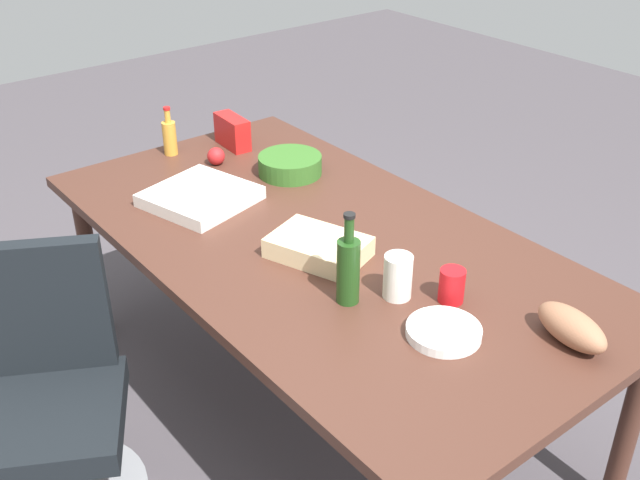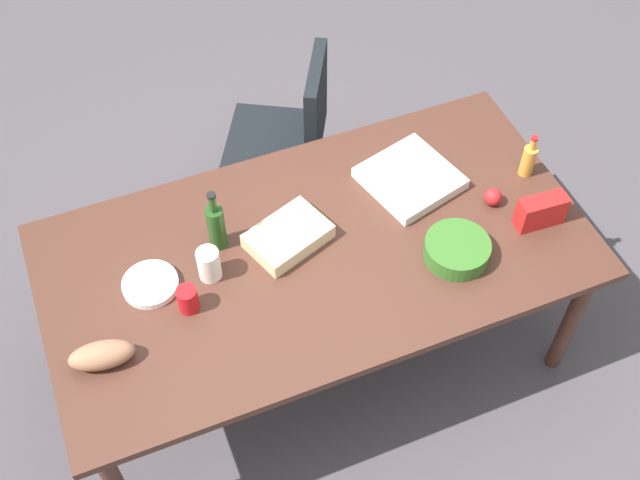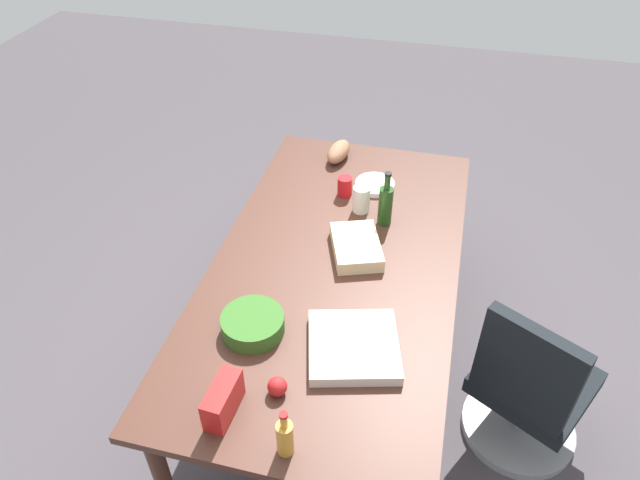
% 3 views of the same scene
% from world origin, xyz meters
% --- Properties ---
extents(ground_plane, '(10.00, 10.00, 0.00)m').
position_xyz_m(ground_plane, '(0.00, 0.00, 0.00)').
color(ground_plane, '#484248').
extents(conference_table, '(2.21, 1.15, 0.80)m').
position_xyz_m(conference_table, '(0.00, 0.00, 0.73)').
color(conference_table, '#47281E').
rests_on(conference_table, ground).
extents(office_chair, '(0.65, 0.65, 0.93)m').
position_xyz_m(office_chair, '(0.21, 0.97, 0.35)').
color(office_chair, gray).
rests_on(office_chair, ground).
extents(wine_bottle, '(0.09, 0.09, 0.31)m').
position_xyz_m(wine_bottle, '(-0.36, 0.17, 0.91)').
color(wine_bottle, '#1F4418').
rests_on(wine_bottle, conference_table).
extents(bread_loaf, '(0.25, 0.14, 0.10)m').
position_xyz_m(bread_loaf, '(-0.91, -0.19, 0.85)').
color(bread_loaf, '#9B6649').
rests_on(bread_loaf, conference_table).
extents(sheet_cake, '(0.38, 0.32, 0.07)m').
position_xyz_m(sheet_cake, '(-0.09, 0.08, 0.83)').
color(sheet_cake, beige).
rests_on(sheet_cake, conference_table).
extents(salad_bowl, '(0.30, 0.30, 0.08)m').
position_xyz_m(salad_bowl, '(0.51, -0.24, 0.84)').
color(salad_bowl, '#316222').
rests_on(salad_bowl, conference_table).
extents(red_solo_cup, '(0.09, 0.09, 0.11)m').
position_xyz_m(red_solo_cup, '(-0.56, -0.08, 0.85)').
color(red_solo_cup, red).
rests_on(red_solo_cup, conference_table).
extents(chip_bag_red, '(0.20, 0.09, 0.14)m').
position_xyz_m(chip_bag_red, '(0.90, -0.21, 0.87)').
color(chip_bag_red, red).
rests_on(chip_bag_red, conference_table).
extents(apple_red, '(0.08, 0.08, 0.08)m').
position_xyz_m(apple_red, '(0.78, -0.05, 0.83)').
color(apple_red, red).
rests_on(apple_red, conference_table).
extents(pizza_box, '(0.44, 0.44, 0.05)m').
position_xyz_m(pizza_box, '(0.51, 0.19, 0.82)').
color(pizza_box, silver).
rests_on(pizza_box, conference_table).
extents(mayo_jar, '(0.11, 0.11, 0.15)m').
position_xyz_m(mayo_jar, '(-0.44, 0.04, 0.87)').
color(mayo_jar, white).
rests_on(mayo_jar, conference_table).
extents(paper_plate_stack, '(0.25, 0.25, 0.03)m').
position_xyz_m(paper_plate_stack, '(-0.67, 0.07, 0.81)').
color(paper_plate_stack, white).
rests_on(paper_plate_stack, conference_table).
extents(dressing_bottle, '(0.07, 0.07, 0.22)m').
position_xyz_m(dressing_bottle, '(1.00, 0.05, 0.88)').
color(dressing_bottle, gold).
rests_on(dressing_bottle, conference_table).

